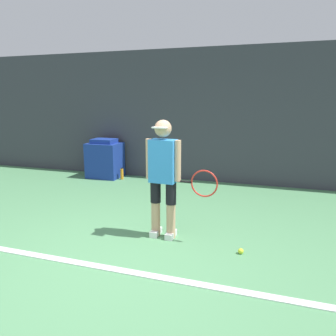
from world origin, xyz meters
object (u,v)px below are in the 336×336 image
Objects in this scene: tennis_ball at (241,251)px; covered_chair at (105,159)px; tennis_player at (164,174)px; water_bottle at (122,174)px.

tennis_ball is 4.64m from covered_chair.
tennis_player reaches higher than covered_chair.
tennis_player is 1.71× the size of covered_chair.
tennis_player is 5.73× the size of water_bottle.
water_bottle is at bearing -10.73° from covered_chair.
tennis_ball is at bearing -40.87° from covered_chair.
water_bottle is at bearing 135.79° from tennis_ball.
water_bottle reaches higher than tennis_ball.
tennis_player is 3.46m from water_bottle.
covered_chair is at bearing 169.27° from water_bottle.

